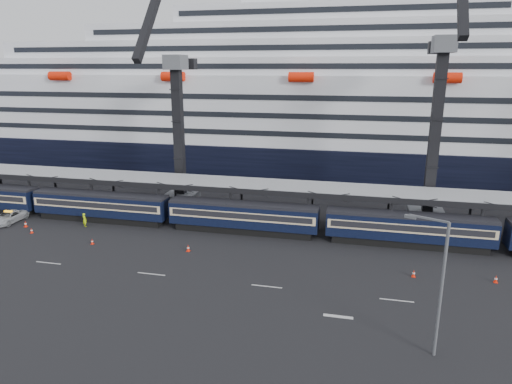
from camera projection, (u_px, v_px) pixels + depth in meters
The scene contains 16 objects.
ground at pixel (294, 271), 47.07m from camera, with size 260.00×260.00×0.00m, color black.
lane_markings at pixel (376, 305), 40.37m from camera, with size 111.00×4.27×0.02m.
train at pixel (269, 218), 56.90m from camera, with size 133.05×3.00×4.05m.
canopy at pixel (311, 188), 58.83m from camera, with size 130.00×6.25×5.53m.
cruise_ship at pixel (325, 110), 87.24m from camera, with size 214.09×28.84×34.00m.
crane_dark_near at pixel (177, 128), 65.76m from camera, with size 4.50×17.75×35.08m.
crane_dark_mid at pixel (436, 125), 56.78m from camera, with size 4.50×18.24×39.64m.
pickup_truck at pixel (9, 217), 61.64m from camera, with size 2.50×5.42×1.51m, color #A7ABAE.
worker at pixel (85, 220), 59.99m from camera, with size 0.67×0.44×1.84m, color #C8F30C.
street_lamp at pixel (438, 280), 31.96m from camera, with size 2.92×1.49×10.30m.
traffic_cone_a at pixel (32, 231), 57.76m from camera, with size 0.34×0.34×0.69m.
traffic_cone_b at pixel (26, 224), 60.00m from camera, with size 0.41×0.41×0.81m.
traffic_cone_c at pixel (92, 241), 54.13m from camera, with size 0.34×0.34×0.68m.
traffic_cone_d at pixel (188, 248), 52.04m from camera, with size 0.40×0.40×0.80m.
traffic_cone_e at pixel (414, 273), 45.67m from camera, with size 0.37×0.37×0.74m.
traffic_cone_f at pixel (496, 279), 44.47m from camera, with size 0.38×0.38×0.75m.
Camera 1 is at (6.03, -42.99, 20.32)m, focal length 32.00 mm.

